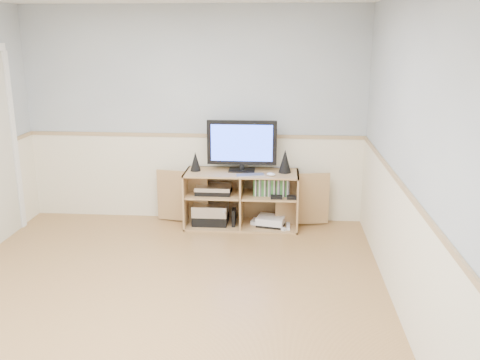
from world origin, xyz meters
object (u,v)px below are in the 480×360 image
(keyboard, at_px, (250,175))
(game_consoles, at_px, (270,221))
(media_cabinet, at_px, (242,197))
(monitor, at_px, (242,144))

(keyboard, bearing_deg, game_consoles, 14.54)
(keyboard, bearing_deg, media_cabinet, 103.96)
(monitor, height_order, keyboard, monitor)
(monitor, distance_m, keyboard, 0.38)
(keyboard, distance_m, game_consoles, 0.64)
(media_cabinet, relative_size, keyboard, 6.48)
(media_cabinet, bearing_deg, monitor, -90.00)
(media_cabinet, xyz_separation_m, monitor, (0.00, -0.01, 0.63))
(media_cabinet, height_order, monitor, monitor)
(monitor, distance_m, game_consoles, 0.96)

